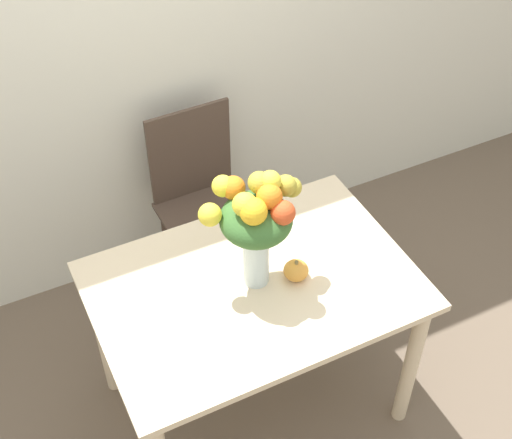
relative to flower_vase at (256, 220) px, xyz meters
The scene contains 6 objects.
ground_plane 1.06m from the flower_vase, 133.11° to the right, with size 12.00×12.00×0.00m, color brown.
wall_back 1.07m from the flower_vase, 90.99° to the left, with size 8.00×0.06×2.70m.
dining_table 0.42m from the flower_vase, 133.11° to the right, with size 1.17×0.81×0.76m.
flower_vase is the anchor object (origin of this frame).
pumpkin 0.30m from the flower_vase, 24.14° to the right, with size 0.09×0.09×0.08m.
dining_chair_near_window 0.95m from the flower_vase, 82.51° to the left, with size 0.43×0.43×0.93m.
Camera 1 is at (-0.76, -1.55, 2.71)m, focal length 50.00 mm.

